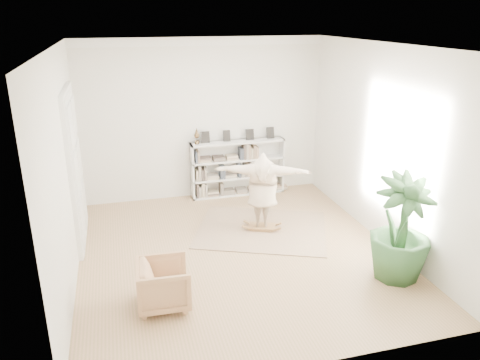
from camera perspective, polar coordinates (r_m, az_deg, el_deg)
The scene contains 9 objects.
floor at distance 8.53m, azimuth -0.29°, elevation -8.83°, with size 6.00×6.00×0.00m, color olive.
room_shell at distance 10.38m, azimuth -4.66°, elevation 16.52°, with size 6.00×6.00×6.00m.
doors at distance 8.99m, azimuth -19.43°, elevation 1.24°, with size 0.09×1.78×2.92m.
bookshelf at distance 10.96m, azimuth -0.31°, elevation 1.42°, with size 2.20×0.35×1.64m.
armchair at distance 7.07m, azimuth -9.27°, elevation -12.44°, with size 0.74×0.77×0.70m, color tan.
rug at distance 9.38m, azimuth 2.67°, elevation -6.01°, with size 2.50×2.00×0.02m, color tan.
rocker_board at distance 9.35m, azimuth 2.68°, elevation -5.68°, with size 0.61×0.50×0.11m.
person at distance 9.03m, azimuth 2.76°, elevation -0.99°, with size 1.85×0.50×1.51m, color beige.
houseplant at distance 7.84m, azimuth 18.99°, elevation -5.60°, with size 0.97×0.97×1.74m, color #2B542A.
Camera 1 is at (-1.91, -7.25, 4.08)m, focal length 35.00 mm.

